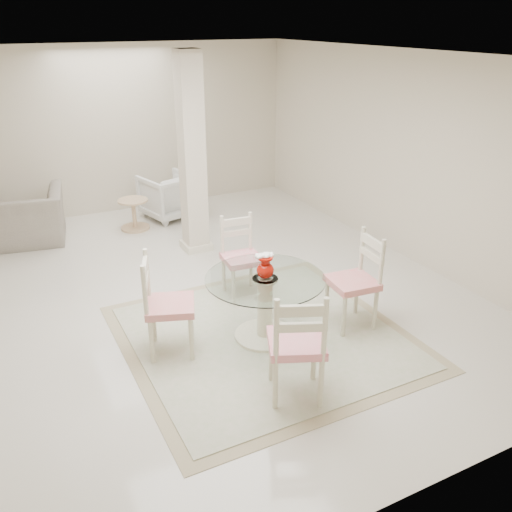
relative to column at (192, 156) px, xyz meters
name	(u,v)px	position (x,y,z in m)	size (l,w,h in m)	color
ground	(197,293)	(-0.50, -1.30, -1.35)	(7.00, 7.00, 0.00)	beige
room_shell	(189,140)	(-0.50, -1.30, 0.51)	(6.02, 7.02, 2.71)	beige
column	(192,156)	(0.00, 0.00, 0.00)	(0.30, 0.30, 2.70)	beige
area_rug	(265,337)	(-0.23, -2.54, -1.34)	(2.80, 2.80, 0.02)	tan
dining_table	(265,308)	(-0.23, -2.54, -1.00)	(1.20, 1.20, 0.69)	#F1E9C6
red_vase	(265,266)	(-0.23, -2.54, -0.53)	(0.20, 0.17, 0.26)	#A80F05
dining_chair_east	(359,274)	(0.78, -2.74, -0.75)	(0.50, 0.50, 1.14)	beige
dining_chair_north	(240,251)	(-0.03, -1.54, -0.79)	(0.47, 0.47, 1.07)	beige
dining_chair_west	(162,298)	(-1.23, -2.32, -0.75)	(0.59, 0.59, 1.14)	beige
dining_chair_south	(298,339)	(-0.45, -3.54, -0.73)	(0.62, 0.62, 1.18)	beige
recliner_taupe	(21,217)	(-2.17, 1.36, -0.96)	(1.20, 1.05, 0.78)	gray
armchair_white	(169,196)	(0.10, 1.45, -0.99)	(0.77, 0.80, 0.73)	silver
side_table	(134,215)	(-0.57, 1.17, -1.13)	(0.46, 0.46, 0.48)	tan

